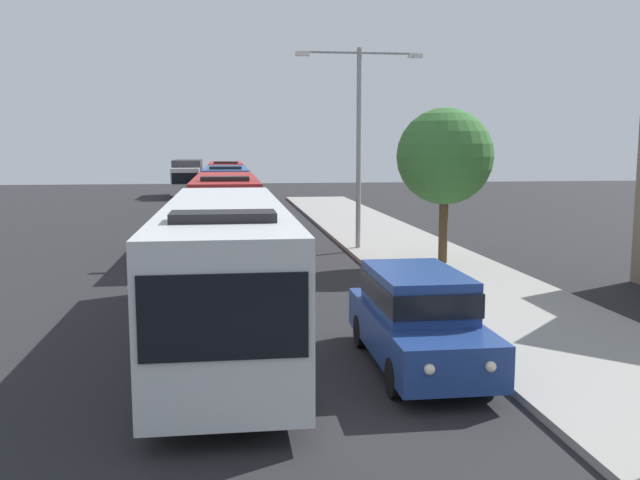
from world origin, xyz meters
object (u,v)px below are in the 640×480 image
at_px(bus_fourth_in_line, 226,180).
at_px(white_suv, 417,315).
at_px(bus_middle, 226,190).
at_px(bus_lead, 225,265).
at_px(streetlamp_mid, 359,128).
at_px(box_truck_oncoming, 188,177).
at_px(bus_second_in_line, 226,210).
at_px(roadside_tree, 445,157).

distance_m(bus_fourth_in_line, white_suv, 42.15).
relative_size(bus_middle, white_suv, 2.16).
relative_size(bus_lead, streetlamp_mid, 1.49).
relative_size(bus_fourth_in_line, streetlamp_mid, 1.45).
bearing_deg(bus_middle, white_suv, -82.75).
xyz_separation_m(box_truck_oncoming, streetlamp_mid, (8.70, -32.85, 3.34)).
distance_m(bus_second_in_line, bus_middle, 13.03).
relative_size(bus_fourth_in_line, white_suv, 2.32).
height_order(bus_lead, bus_middle, same).
xyz_separation_m(bus_lead, bus_middle, (-0.00, 26.65, -0.00)).
height_order(bus_lead, bus_fourth_in_line, same).
bearing_deg(bus_second_in_line, roadside_tree, -33.38).
relative_size(bus_middle, roadside_tree, 1.98).
xyz_separation_m(bus_fourth_in_line, roadside_tree, (7.71, -31.03, 2.24)).
bearing_deg(bus_second_in_line, box_truck_oncoming, 95.91).
distance_m(bus_lead, bus_fourth_in_line, 39.58).
distance_m(white_suv, roadside_tree, 12.02).
height_order(white_suv, roadside_tree, roadside_tree).
bearing_deg(box_truck_oncoming, bus_middle, -80.06).
bearing_deg(box_truck_oncoming, white_suv, -81.69).
relative_size(bus_second_in_line, streetlamp_mid, 1.42).
height_order(bus_second_in_line, white_suv, bus_second_in_line).
bearing_deg(bus_fourth_in_line, white_suv, -84.97).
xyz_separation_m(bus_middle, box_truck_oncoming, (-3.30, 18.85, 0.02)).
bearing_deg(bus_second_in_line, bus_middle, 90.00).
relative_size(bus_second_in_line, roadside_tree, 2.08).
bearing_deg(bus_middle, roadside_tree, -66.94).
height_order(white_suv, box_truck_oncoming, box_truck_oncoming).
xyz_separation_m(white_suv, streetlamp_mid, (1.70, 15.05, 4.01)).
bearing_deg(box_truck_oncoming, streetlamp_mid, -75.16).
xyz_separation_m(white_suv, roadside_tree, (4.01, 10.95, 2.90)).
relative_size(bus_second_in_line, white_suv, 2.27).
relative_size(bus_lead, bus_middle, 1.10).
xyz_separation_m(bus_second_in_line, box_truck_oncoming, (-3.30, 31.87, 0.02)).
distance_m(bus_middle, white_suv, 29.30).
height_order(bus_fourth_in_line, white_suv, bus_fourth_in_line).
bearing_deg(white_suv, bus_middle, 97.25).
xyz_separation_m(bus_fourth_in_line, streetlamp_mid, (5.40, -26.93, 3.35)).
relative_size(bus_middle, box_truck_oncoming, 1.40).
relative_size(bus_second_in_line, bus_fourth_in_line, 0.98).
xyz_separation_m(bus_middle, streetlamp_mid, (5.40, -14.00, 3.35)).
bearing_deg(streetlamp_mid, white_suv, -96.44).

